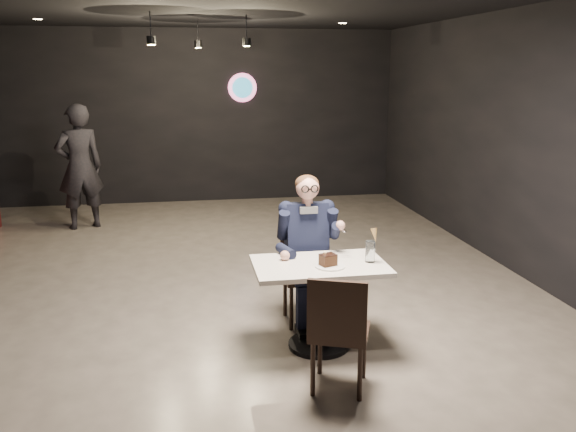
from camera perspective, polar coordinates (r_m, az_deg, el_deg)
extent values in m
plane|color=gray|center=(6.81, -6.97, -6.45)|extent=(9.00, 9.00, 0.00)
cube|color=black|center=(8.41, -8.33, 17.28)|extent=(1.40, 1.20, 0.36)
cube|color=white|center=(5.21, 2.93, -8.38)|extent=(1.10, 0.70, 0.75)
cube|color=black|center=(5.68, 1.71, -5.54)|extent=(0.42, 0.46, 0.92)
cube|color=black|center=(4.57, 4.87, -10.54)|extent=(0.56, 0.58, 0.92)
cube|color=black|center=(5.60, 1.73, -3.03)|extent=(0.60, 0.80, 1.44)
cylinder|color=white|center=(4.99, 3.96, -4.72)|extent=(0.25, 0.25, 0.01)
cube|color=black|center=(4.98, 3.77, -4.15)|extent=(0.15, 0.14, 0.09)
ellipsoid|color=#287D2C|center=(4.98, 4.14, -3.73)|extent=(0.06, 0.04, 0.01)
cylinder|color=silver|center=(5.13, 7.70, -3.32)|extent=(0.08, 0.08, 0.18)
cone|color=tan|center=(5.07, 8.12, -1.79)|extent=(0.07, 0.07, 0.12)
imported|color=black|center=(9.47, -18.91, 4.36)|extent=(0.78, 0.65, 1.84)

